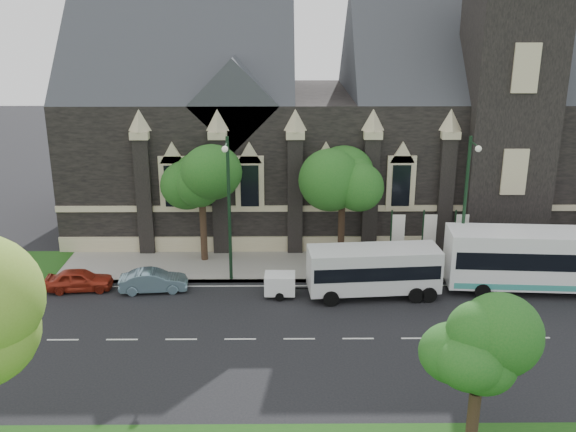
{
  "coord_description": "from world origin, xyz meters",
  "views": [
    {
      "loc": [
        -0.82,
        -29.15,
        16.16
      ],
      "look_at": [
        -0.52,
        6.0,
        4.62
      ],
      "focal_mm": 40.21,
      "sensor_mm": 36.0,
      "label": 1
    }
  ],
  "objects_px": {
    "street_lamp_near": "(466,202)",
    "banner_flag_left": "(395,235)",
    "street_lamp_mid": "(229,202)",
    "car_far_red": "(80,280)",
    "tour_coach": "(558,259)",
    "shuttle_bus": "(374,269)",
    "tree_walk_right": "(346,175)",
    "tree_walk_left": "(205,177)",
    "box_trailer": "(280,284)",
    "sedan": "(153,281)",
    "banner_flag_right": "(459,234)",
    "banner_flag_center": "(427,234)",
    "tree_park_east": "(483,352)"
  },
  "relations": [
    {
      "from": "street_lamp_near",
      "to": "tour_coach",
      "type": "bearing_deg",
      "value": -15.16
    },
    {
      "from": "shuttle_bus",
      "to": "banner_flag_center",
      "type": "bearing_deg",
      "value": 40.24
    },
    {
      "from": "sedan",
      "to": "tree_park_east",
      "type": "bearing_deg",
      "value": -142.05
    },
    {
      "from": "street_lamp_near",
      "to": "shuttle_bus",
      "type": "xyz_separation_m",
      "value": [
        -5.57,
        -1.93,
        -3.43
      ]
    },
    {
      "from": "banner_flag_left",
      "to": "banner_flag_right",
      "type": "relative_size",
      "value": 1.0
    },
    {
      "from": "tree_walk_right",
      "to": "street_lamp_near",
      "type": "bearing_deg",
      "value": -28.06
    },
    {
      "from": "street_lamp_near",
      "to": "sedan",
      "type": "distance_m",
      "value": 19.04
    },
    {
      "from": "tree_walk_left",
      "to": "street_lamp_mid",
      "type": "relative_size",
      "value": 0.85
    },
    {
      "from": "street_lamp_mid",
      "to": "car_far_red",
      "type": "height_order",
      "value": "street_lamp_mid"
    },
    {
      "from": "street_lamp_mid",
      "to": "car_far_red",
      "type": "relative_size",
      "value": 2.33
    },
    {
      "from": "sedan",
      "to": "car_far_red",
      "type": "relative_size",
      "value": 1.03
    },
    {
      "from": "shuttle_bus",
      "to": "tree_walk_left",
      "type": "bearing_deg",
      "value": 147.01
    },
    {
      "from": "shuttle_bus",
      "to": "tree_park_east",
      "type": "bearing_deg",
      "value": -87.69
    },
    {
      "from": "street_lamp_near",
      "to": "banner_flag_left",
      "type": "relative_size",
      "value": 2.25
    },
    {
      "from": "banner_flag_right",
      "to": "shuttle_bus",
      "type": "distance_m",
      "value": 7.04
    },
    {
      "from": "tree_walk_left",
      "to": "banner_flag_left",
      "type": "bearing_deg",
      "value": -8.02
    },
    {
      "from": "tour_coach",
      "to": "sedan",
      "type": "distance_m",
      "value": 23.76
    },
    {
      "from": "tree_walk_left",
      "to": "sedan",
      "type": "distance_m",
      "value": 7.52
    },
    {
      "from": "sedan",
      "to": "tree_walk_right",
      "type": "bearing_deg",
      "value": -73.44
    },
    {
      "from": "banner_flag_left",
      "to": "banner_flag_right",
      "type": "bearing_deg",
      "value": 0.0
    },
    {
      "from": "tree_walk_right",
      "to": "sedan",
      "type": "height_order",
      "value": "tree_walk_right"
    },
    {
      "from": "tree_walk_right",
      "to": "tree_walk_left",
      "type": "bearing_deg",
      "value": -179.94
    },
    {
      "from": "banner_flag_center",
      "to": "banner_flag_right",
      "type": "bearing_deg",
      "value": 0.0
    },
    {
      "from": "street_lamp_near",
      "to": "car_far_red",
      "type": "xyz_separation_m",
      "value": [
        -22.89,
        -1.06,
        -4.45
      ]
    },
    {
      "from": "tour_coach",
      "to": "shuttle_bus",
      "type": "distance_m",
      "value": 10.83
    },
    {
      "from": "shuttle_bus",
      "to": "car_far_red",
      "type": "bearing_deg",
      "value": 172.58
    },
    {
      "from": "banner_flag_center",
      "to": "banner_flag_right",
      "type": "relative_size",
      "value": 1.0
    },
    {
      "from": "tour_coach",
      "to": "box_trailer",
      "type": "height_order",
      "value": "tour_coach"
    },
    {
      "from": "street_lamp_mid",
      "to": "tree_walk_right",
      "type": "bearing_deg",
      "value": 26.65
    },
    {
      "from": "tour_coach",
      "to": "sedan",
      "type": "xyz_separation_m",
      "value": [
        -23.72,
        0.17,
        -1.37
      ]
    },
    {
      "from": "street_lamp_near",
      "to": "sedan",
      "type": "bearing_deg",
      "value": -176.14
    },
    {
      "from": "banner_flag_center",
      "to": "banner_flag_right",
      "type": "distance_m",
      "value": 2.0
    },
    {
      "from": "tree_park_east",
      "to": "banner_flag_center",
      "type": "bearing_deg",
      "value": 83.43
    },
    {
      "from": "tour_coach",
      "to": "sedan",
      "type": "bearing_deg",
      "value": -176.37
    },
    {
      "from": "shuttle_bus",
      "to": "tree_walk_right",
      "type": "bearing_deg",
      "value": 97.82
    },
    {
      "from": "car_far_red",
      "to": "shuttle_bus",
      "type": "bearing_deg",
      "value": -97.99
    },
    {
      "from": "tour_coach",
      "to": "street_lamp_near",
      "type": "bearing_deg",
      "value": 168.89
    },
    {
      "from": "tree_park_east",
      "to": "tour_coach",
      "type": "xyz_separation_m",
      "value": [
        9.07,
        15.0,
        -2.6
      ]
    },
    {
      "from": "street_lamp_near",
      "to": "banner_flag_center",
      "type": "bearing_deg",
      "value": 131.93
    },
    {
      "from": "box_trailer",
      "to": "tree_walk_right",
      "type": "bearing_deg",
      "value": 54.67
    },
    {
      "from": "box_trailer",
      "to": "tour_coach",
      "type": "bearing_deg",
      "value": 3.55
    },
    {
      "from": "shuttle_bus",
      "to": "banner_flag_left",
      "type": "bearing_deg",
      "value": 59.56
    },
    {
      "from": "banner_flag_left",
      "to": "car_far_red",
      "type": "bearing_deg",
      "value": -171.2
    },
    {
      "from": "banner_flag_right",
      "to": "tour_coach",
      "type": "xyz_separation_m",
      "value": [
        4.96,
        -3.33,
        -0.36
      ]
    },
    {
      "from": "tree_walk_right",
      "to": "banner_flag_left",
      "type": "bearing_deg",
      "value": -29.1
    },
    {
      "from": "tree_park_east",
      "to": "banner_flag_left",
      "type": "bearing_deg",
      "value": 89.65
    },
    {
      "from": "tour_coach",
      "to": "shuttle_bus",
      "type": "height_order",
      "value": "tour_coach"
    },
    {
      "from": "tree_park_east",
      "to": "tree_walk_left",
      "type": "height_order",
      "value": "tree_walk_left"
    },
    {
      "from": "banner_flag_left",
      "to": "shuttle_bus",
      "type": "xyz_separation_m",
      "value": [
        -1.86,
        -3.83,
        -0.7
      ]
    },
    {
      "from": "street_lamp_near",
      "to": "shuttle_bus",
      "type": "relative_size",
      "value": 1.17
    }
  ]
}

